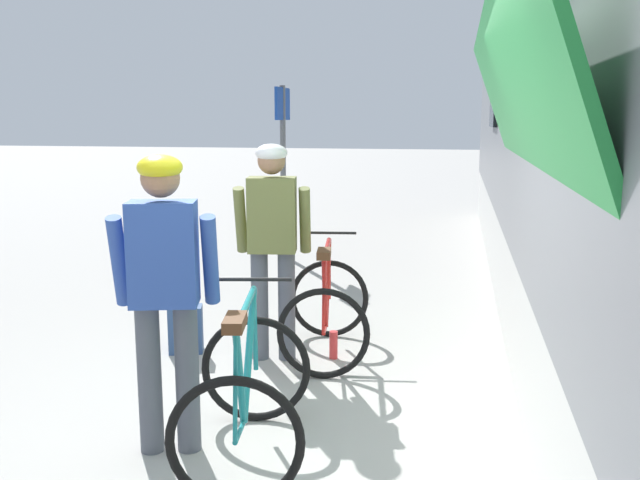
% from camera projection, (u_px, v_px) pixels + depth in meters
% --- Properties ---
extents(ground_plane, '(80.00, 80.00, 0.00)m').
position_uv_depth(ground_plane, '(280.00, 453.00, 4.06)').
color(ground_plane, '#A09E99').
extents(cyclist_near_in_blue, '(0.66, 0.41, 1.76)m').
position_uv_depth(cyclist_near_in_blue, '(164.00, 278.00, 3.92)').
color(cyclist_near_in_blue, '#4C515B').
rests_on(cyclist_near_in_blue, ground).
extents(cyclist_far_in_olive, '(0.64, 0.37, 1.76)m').
position_uv_depth(cyclist_far_in_olive, '(272.00, 233.00, 5.48)').
color(cyclist_far_in_olive, '#4C515B').
rests_on(cyclist_far_in_olive, ground).
extents(bicycle_near_teal, '(0.90, 1.18, 0.99)m').
position_uv_depth(bicycle_near_teal, '(247.00, 394.00, 3.92)').
color(bicycle_near_teal, black).
rests_on(bicycle_near_teal, ground).
extents(bicycle_far_red, '(0.85, 1.16, 0.99)m').
position_uv_depth(bicycle_far_red, '(326.00, 309.00, 5.65)').
color(bicycle_far_red, black).
rests_on(bicycle_far_red, ground).
extents(backpack_on_platform, '(0.32, 0.25, 0.40)m').
position_uv_depth(backpack_on_platform, '(186.00, 329.00, 5.79)').
color(backpack_on_platform, navy).
rests_on(backpack_on_platform, ground).
extents(water_bottle_near_the_bikes, '(0.07, 0.07, 0.23)m').
position_uv_depth(water_bottle_near_the_bikes, '(333.00, 345.00, 5.64)').
color(water_bottle_near_the_bikes, red).
rests_on(water_bottle_near_the_bikes, ground).
extents(platform_sign_post, '(0.08, 0.70, 2.40)m').
position_uv_depth(platform_sign_post, '(283.00, 142.00, 9.54)').
color(platform_sign_post, '#595B60').
rests_on(platform_sign_post, ground).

